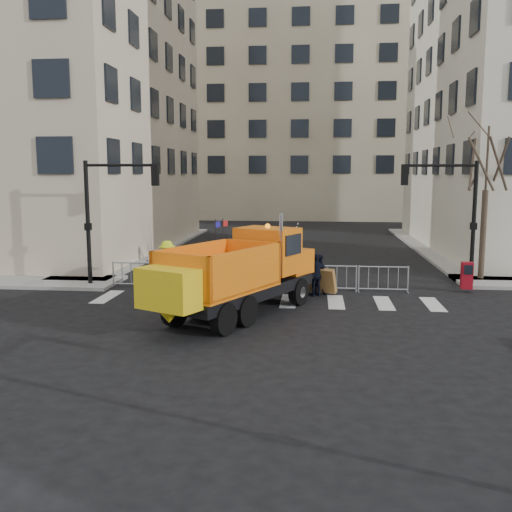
# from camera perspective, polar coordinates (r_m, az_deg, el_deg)

# --- Properties ---
(ground) EXTENTS (120.00, 120.00, 0.00)m
(ground) POSITION_cam_1_polar(r_m,az_deg,el_deg) (16.72, -0.03, -8.59)
(ground) COLOR black
(ground) RESTS_ON ground
(sidewalk_back) EXTENTS (64.00, 5.00, 0.15)m
(sidewalk_back) POSITION_cam_1_polar(r_m,az_deg,el_deg) (24.94, 2.00, -2.80)
(sidewalk_back) COLOR gray
(sidewalk_back) RESTS_ON ground
(building_far) EXTENTS (30.00, 18.00, 24.00)m
(building_far) POSITION_cam_1_polar(r_m,az_deg,el_deg) (68.32, 4.64, 14.19)
(building_far) COLOR tan
(building_far) RESTS_ON ground
(traffic_light_left) EXTENTS (0.18, 0.18, 5.40)m
(traffic_light_left) POSITION_cam_1_polar(r_m,az_deg,el_deg) (25.43, -16.46, 3.05)
(traffic_light_left) COLOR black
(traffic_light_left) RESTS_ON ground
(traffic_light_right) EXTENTS (0.18, 0.18, 5.40)m
(traffic_light_right) POSITION_cam_1_polar(r_m,az_deg,el_deg) (26.41, 20.94, 3.03)
(traffic_light_right) COLOR black
(traffic_light_right) RESTS_ON ground
(crowd_barriers) EXTENTS (12.60, 0.60, 1.10)m
(crowd_barriers) POSITION_cam_1_polar(r_m,az_deg,el_deg) (24.03, 0.07, -2.07)
(crowd_barriers) COLOR #9EA0A5
(crowd_barriers) RESTS_ON ground
(street_tree) EXTENTS (3.00, 3.00, 7.50)m
(street_tree) POSITION_cam_1_polar(r_m,az_deg,el_deg) (27.50, 21.93, 5.35)
(street_tree) COLOR #382B21
(street_tree) RESTS_ON ground
(plow_truck) EXTENTS (6.13, 9.10, 3.48)m
(plow_truck) POSITION_cam_1_polar(r_m,az_deg,el_deg) (19.36, -1.83, -1.57)
(plow_truck) COLOR black
(plow_truck) RESTS_ON ground
(cop_a) EXTENTS (0.70, 0.54, 1.73)m
(cop_a) POSITION_cam_1_polar(r_m,az_deg,el_deg) (22.44, 1.21, -1.99)
(cop_a) COLOR black
(cop_a) RESTS_ON ground
(cop_b) EXTENTS (0.87, 0.73, 1.62)m
(cop_b) POSITION_cam_1_polar(r_m,az_deg,el_deg) (23.27, 6.22, -1.80)
(cop_b) COLOR black
(cop_b) RESTS_ON ground
(cop_c) EXTENTS (1.07, 0.86, 1.70)m
(cop_c) POSITION_cam_1_polar(r_m,az_deg,el_deg) (22.83, 6.03, -1.89)
(cop_c) COLOR black
(cop_c) RESTS_ON ground
(worker) EXTENTS (1.43, 1.25, 1.91)m
(worker) POSITION_cam_1_polar(r_m,az_deg,el_deg) (24.27, -8.86, -0.73)
(worker) COLOR #D8F01C
(worker) RESTS_ON sidewalk_back
(newspaper_box) EXTENTS (0.48, 0.43, 1.10)m
(newspaper_box) POSITION_cam_1_polar(r_m,az_deg,el_deg) (24.98, 20.33, -1.84)
(newspaper_box) COLOR maroon
(newspaper_box) RESTS_ON sidewalk_back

